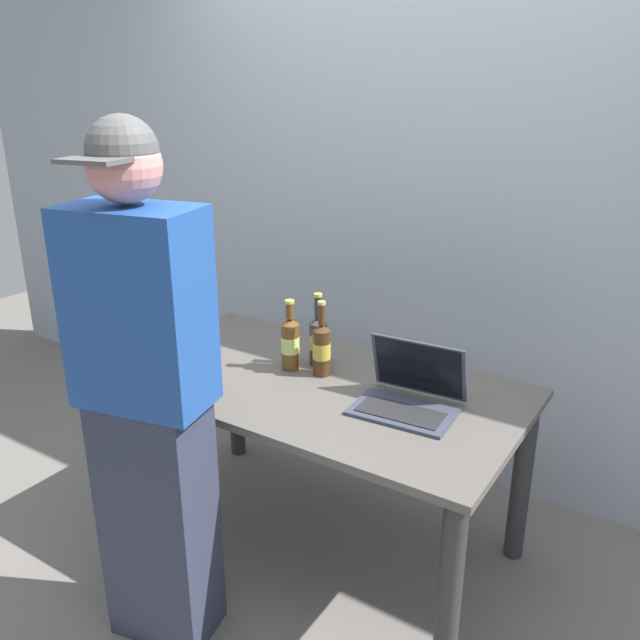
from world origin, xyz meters
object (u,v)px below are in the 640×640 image
object	(u,v)px
beer_bottle_brown	(322,348)
person_figure	(148,400)
laptop	(409,393)
beer_bottle_dark	(318,339)
beer_bottle_amber	(290,342)

from	to	relation	value
beer_bottle_brown	person_figure	size ratio (longest dim) A/B	0.17
person_figure	laptop	bearing A→B (deg)	48.79
beer_bottle_brown	beer_bottle_dark	xyz separation A→B (m)	(-0.06, 0.08, -0.00)
beer_bottle_brown	person_figure	distance (m)	0.73
beer_bottle_brown	person_figure	bearing A→B (deg)	-103.70
beer_bottle_dark	laptop	bearing A→B (deg)	-16.53
laptop	beer_bottle_brown	xyz separation A→B (m)	(-0.39, 0.06, 0.06)
beer_bottle_brown	beer_bottle_dark	world-z (taller)	beer_bottle_brown
laptop	beer_bottle_dark	distance (m)	0.48
beer_bottle_amber	person_figure	distance (m)	0.69
laptop	beer_bottle_amber	distance (m)	0.53
beer_bottle_brown	beer_bottle_amber	distance (m)	0.13
laptop	person_figure	bearing A→B (deg)	-131.21
laptop	person_figure	world-z (taller)	person_figure
laptop	beer_bottle_amber	world-z (taller)	beer_bottle_amber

